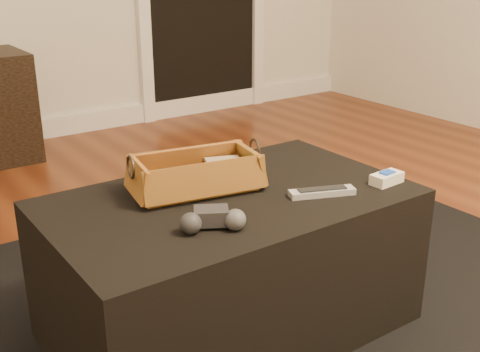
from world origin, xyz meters
TOP-DOWN VIEW (x-y plane):
  - baseboard at (0.00, 2.73)m, footprint 5.00×0.04m
  - area_rug at (-0.04, 0.39)m, footprint 2.60×2.00m
  - ottoman at (-0.04, 0.44)m, footprint 1.00×0.60m
  - tv_remote at (-0.12, 0.52)m, footprint 0.20×0.06m
  - cloth_bundle at (0.00, 0.54)m, footprint 0.12×0.10m
  - wicker_basket at (-0.10, 0.53)m, footprint 0.39×0.25m
  - game_controller at (-0.20, 0.29)m, footprint 0.17×0.13m
  - silver_remote at (0.17, 0.30)m, footprint 0.19×0.11m
  - cream_gadget at (0.38, 0.26)m, footprint 0.10×0.06m

SIDE VIEW (x-z plane):
  - area_rug at x=-0.04m, z-range 0.00..0.01m
  - baseboard at x=0.00m, z-range 0.00..0.12m
  - ottoman at x=-0.04m, z-range 0.01..0.43m
  - silver_remote at x=0.17m, z-range 0.43..0.45m
  - cream_gadget at x=0.38m, z-range 0.43..0.47m
  - tv_remote at x=-0.12m, z-range 0.44..0.47m
  - game_controller at x=-0.20m, z-range 0.43..0.48m
  - cloth_bundle at x=0.00m, z-range 0.44..0.50m
  - wicker_basket at x=-0.10m, z-range 0.41..0.54m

